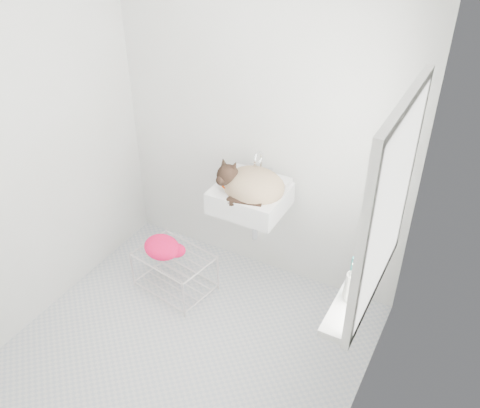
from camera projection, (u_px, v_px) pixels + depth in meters
The scene contains 15 objects.
floor at pixel (190, 345), 3.51m from camera, with size 2.20×2.00×0.02m, color #BDBDBD.
back_wall at pixel (261, 118), 3.55m from camera, with size 2.20×0.02×2.50m, color white.
right_wall at pixel (379, 247), 2.38m from camera, with size 0.02×2.00×2.50m, color white.
left_wall at pixel (30, 142), 3.25m from camera, with size 0.02×2.00×2.50m, color white.
window_glass at pixel (391, 207), 2.48m from camera, with size 0.01×0.80×1.00m, color white.
window_frame at pixel (388, 206), 2.48m from camera, with size 0.04×0.90×1.10m, color white.
windowsill at pixel (361, 283), 2.79m from camera, with size 0.16×0.88×0.04m, color white.
sink at pixel (250, 188), 3.55m from camera, with size 0.48×0.42×0.19m, color white.
faucet at pixel (262, 159), 3.61m from camera, with size 0.18×0.12×0.18m, color silver, non-canonical shape.
cat at pixel (251, 185), 3.51m from camera, with size 0.45×0.36×0.28m.
wire_rack at pixel (175, 272), 3.90m from camera, with size 0.53×0.37×0.32m, color silver.
towel at pixel (162, 250), 3.80m from camera, with size 0.29×0.21×0.12m, color red.
bottle_a at pixel (350, 299), 2.67m from camera, with size 0.07×0.07×0.19m, color beige.
bottle_b at pixel (360, 280), 2.79m from camera, with size 0.09×0.09×0.20m, color teal.
bottle_c at pixel (368, 265), 2.89m from camera, with size 0.15×0.15×0.19m, color silver.
Camera 1 is at (1.43, -1.95, 2.73)m, focal length 39.20 mm.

